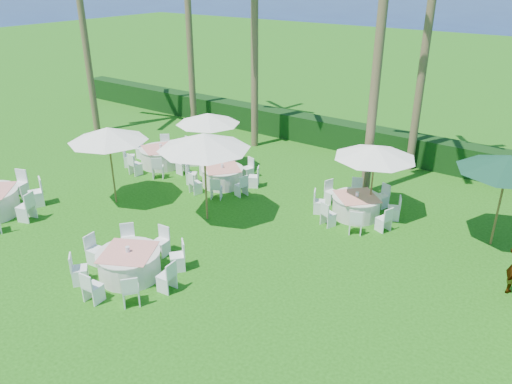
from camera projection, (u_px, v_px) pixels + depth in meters
ground at (140, 258)px, 14.36m from camera, size 120.00×120.00×0.00m
hedge at (335, 134)px, 23.00m from camera, size 34.00×1.00×1.20m
banquet_table_b at (129, 263)px, 13.37m from camera, size 2.98×2.98×0.91m
banquet_table_d at (162, 156)px, 20.84m from camera, size 3.10×3.10×0.94m
banquet_table_e at (222, 176)px, 18.98m from camera, size 2.77×2.77×0.86m
banquet_table_f at (356, 206)px, 16.63m from camera, size 2.78×2.78×0.87m
umbrella_a at (108, 134)px, 16.70m from camera, size 2.68×2.68×2.77m
umbrella_b at (204, 141)px, 15.48m from camera, size 2.96×2.96×2.96m
umbrella_c at (208, 118)px, 19.54m from camera, size 2.54×2.54×2.42m
umbrella_d at (375, 152)px, 15.99m from camera, size 2.68×2.68×2.45m
umbrella_green at (508, 164)px, 14.00m from camera, size 2.79×2.79×2.86m
palm_b at (255, 43)px, 21.44m from camera, size 4.28×4.35×8.38m
palm_c at (382, 16)px, 15.89m from camera, size 4.41×4.06×11.44m
palm_d at (425, 48)px, 18.69m from camera, size 4.40×4.17×8.80m
palm_f at (84, 30)px, 23.34m from camera, size 4.40×4.00×8.96m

